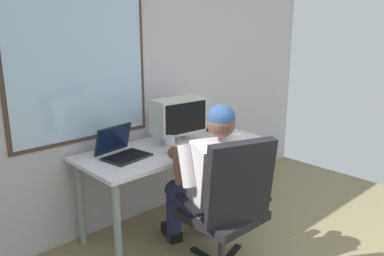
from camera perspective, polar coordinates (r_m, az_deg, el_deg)
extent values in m
cube|color=#BEBABF|center=(3.21, -10.92, 9.22)|extent=(4.87, 0.06, 2.73)
cube|color=#4C3828|center=(3.01, -16.12, 8.57)|extent=(1.14, 0.01, 1.13)
cube|color=silver|center=(3.01, -16.09, 8.56)|extent=(1.08, 0.02, 1.07)
cylinder|color=gray|center=(2.75, -10.88, -14.24)|extent=(0.05, 0.05, 0.68)
cylinder|color=gray|center=(3.61, 8.37, -6.79)|extent=(0.05, 0.05, 0.68)
cylinder|color=gray|center=(3.15, -15.99, -10.58)|extent=(0.05, 0.05, 0.68)
cylinder|color=gray|center=(3.92, 2.50, -4.81)|extent=(0.05, 0.05, 0.68)
cube|color=white|center=(3.18, -3.00, -2.86)|extent=(1.54, 0.65, 0.03)
cube|color=black|center=(3.05, 5.63, -18.09)|extent=(0.31, 0.13, 0.02)
cylinder|color=#3F3F44|center=(2.83, 4.40, -16.26)|extent=(0.05, 0.05, 0.37)
cube|color=black|center=(2.73, 4.49, -12.55)|extent=(0.47, 0.47, 0.06)
cube|color=black|center=(2.43, 6.98, -8.11)|extent=(0.47, 0.27, 0.56)
cube|color=black|center=(2.79, 9.21, -9.06)|extent=(0.15, 0.33, 0.02)
cube|color=black|center=(2.57, -0.55, -11.10)|extent=(0.15, 0.33, 0.02)
cylinder|color=#282D51|center=(2.98, 4.72, -9.42)|extent=(0.29, 0.47, 0.15)
cylinder|color=#282D51|center=(3.25, 2.70, -11.51)|extent=(0.12, 0.12, 0.44)
cube|color=black|center=(3.38, 2.18, -13.85)|extent=(0.17, 0.26, 0.08)
cylinder|color=#282D51|center=(2.85, -1.02, -10.55)|extent=(0.29, 0.47, 0.15)
cylinder|color=#282D51|center=(3.13, -2.66, -12.58)|extent=(0.12, 0.12, 0.44)
cube|color=black|center=(3.27, -3.02, -14.96)|extent=(0.17, 0.26, 0.08)
cube|color=silver|center=(2.63, 4.13, -7.06)|extent=(0.45, 0.39, 0.51)
sphere|color=brown|center=(2.51, 4.29, 0.72)|extent=(0.19, 0.19, 0.19)
sphere|color=#315186|center=(2.51, 4.30, 1.39)|extent=(0.19, 0.19, 0.19)
cylinder|color=silver|center=(2.74, 7.73, -4.19)|extent=(0.16, 0.24, 0.29)
cylinder|color=brown|center=(2.86, 6.69, -6.27)|extent=(0.13, 0.18, 0.27)
sphere|color=brown|center=(2.90, 6.28, -6.49)|extent=(0.09, 0.09, 0.09)
cylinder|color=silver|center=(2.55, -0.75, -5.57)|extent=(0.14, 0.20, 0.29)
cylinder|color=brown|center=(2.69, -1.95, -5.54)|extent=(0.12, 0.16, 0.27)
sphere|color=brown|center=(2.74, -2.69, -3.65)|extent=(0.09, 0.09, 0.09)
cube|color=beige|center=(3.27, -1.96, -1.91)|extent=(0.25, 0.21, 0.02)
cylinder|color=beige|center=(3.25, -1.97, -1.19)|extent=(0.04, 0.04, 0.07)
cube|color=silver|center=(3.21, -2.00, 1.85)|extent=(0.45, 0.24, 0.29)
cube|color=black|center=(3.13, -0.84, 1.50)|extent=(0.40, 0.04, 0.25)
cube|color=black|center=(2.92, -9.53, -4.21)|extent=(0.35, 0.28, 0.02)
cube|color=black|center=(2.92, -9.54, -4.03)|extent=(0.32, 0.24, 0.00)
cube|color=black|center=(2.99, -11.49, -1.58)|extent=(0.33, 0.12, 0.21)
cube|color=#0F1933|center=(2.99, -11.38, -1.66)|extent=(0.30, 0.10, 0.19)
cylinder|color=silver|center=(2.97, -3.27, -3.81)|extent=(0.06, 0.06, 0.00)
cylinder|color=silver|center=(2.96, -3.28, -3.09)|extent=(0.01, 0.01, 0.07)
cylinder|color=silver|center=(2.94, -3.30, -1.83)|extent=(0.08, 0.08, 0.06)
cylinder|color=#590D15|center=(2.94, -3.29, -2.19)|extent=(0.07, 0.07, 0.02)
cube|color=black|center=(3.61, 2.72, 0.78)|extent=(0.09, 0.07, 0.15)
cylinder|color=#333338|center=(3.58, 3.18, 1.02)|extent=(0.06, 0.01, 0.06)
cylinder|color=black|center=(3.34, 4.08, -0.90)|extent=(0.08, 0.08, 0.09)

